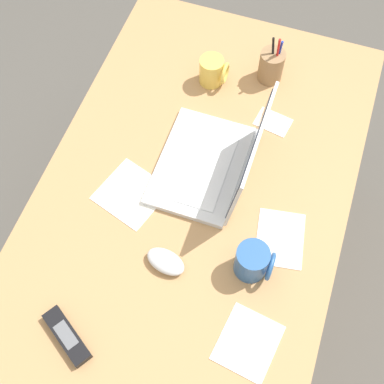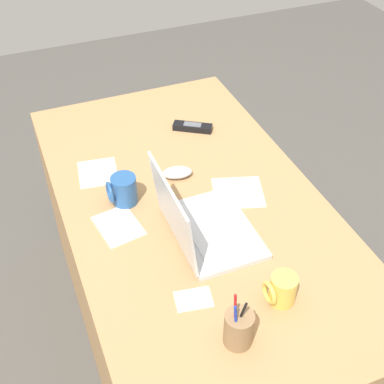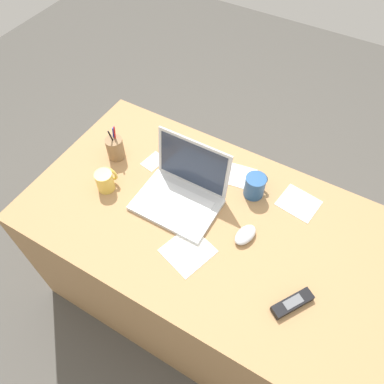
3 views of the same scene
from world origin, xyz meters
The scene contains 12 objects.
ground_plane centered at (0.00, 0.00, 0.00)m, with size 6.00×6.00×0.00m, color #4C4944.
desk centered at (0.00, 0.00, 0.38)m, with size 1.51×0.84×0.76m, color #A87C4F.
laptop centered at (-0.16, 0.04, 0.81)m, with size 0.33×0.27×0.25m.
computer_mouse centered at (0.14, 0.00, 0.78)m, with size 0.06×0.10×0.03m, color silver.
coffee_mug_white centered at (-0.46, -0.07, 0.80)m, with size 0.07×0.08×0.09m.
coffee_mug_tall centered at (0.08, 0.21, 0.81)m, with size 0.08×0.10×0.10m.
cordless_phone centered at (0.39, -0.16, 0.77)m, with size 0.12×0.15×0.03m.
pen_holder centered at (-0.53, 0.09, 0.81)m, with size 0.07×0.07×0.18m.
paper_note_near_laptop centered at (0.27, 0.25, 0.76)m, with size 0.15×0.13×0.00m, color white.
paper_note_left centered at (-0.37, 0.15, 0.76)m, with size 0.07×0.10×0.00m, color white.
paper_note_right centered at (-0.02, -0.16, 0.76)m, with size 0.16×0.17×0.00m, color white.
paper_note_front centered at (-0.02, 0.26, 0.76)m, with size 0.16×0.12×0.00m, color white.
Camera 1 is at (0.56, 0.21, 2.04)m, focal length 49.19 mm.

